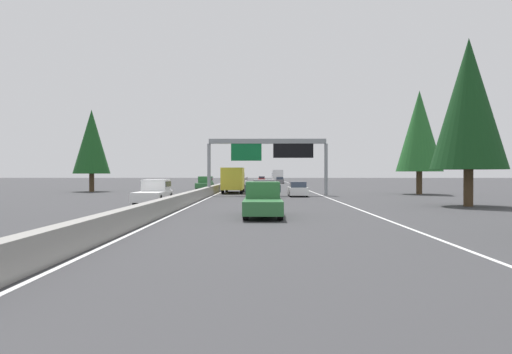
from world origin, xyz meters
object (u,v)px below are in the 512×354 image
object	(u,v)px
sedan_far_right	(262,179)
conifer_left_near	(92,142)
conifer_right_mid	(419,131)
sign_gantry_overhead	(269,150)
box_truck_near_center	(233,179)
conifer_right_near	(469,104)
oncoming_near	(154,192)
oncoming_far	(205,183)
sedan_mid_left	(298,190)
bus_near_right	(277,175)
pickup_distant_b	(263,199)
minivan_mid_center	(264,187)
sedan_far_center	(280,180)

from	to	relation	value
sedan_far_right	conifer_left_near	xyz separation A→B (m)	(-63.15, 21.37, 5.59)
conifer_right_mid	conifer_left_near	xyz separation A→B (m)	(6.72, 38.83, -0.69)
sign_gantry_overhead	box_truck_near_center	distance (m)	8.02
sedan_far_right	conifer_right_near	xyz separation A→B (m)	(-88.60, -14.61, 6.52)
oncoming_near	oncoming_far	bearing A→B (deg)	179.65
sedan_mid_left	conifer_right_near	bearing A→B (deg)	-142.04
sign_gantry_overhead	oncoming_far	xyz separation A→B (m)	(16.61, 8.78, -3.81)
bus_near_right	pickup_distant_b	bearing A→B (deg)	177.65
oncoming_far	conifer_left_near	xyz separation A→B (m)	(-7.22, 13.42, 5.36)
bus_near_right	conifer_left_near	world-z (taller)	conifer_left_near
minivan_mid_center	conifer_right_mid	size ratio (longest dim) A/B	0.44
pickup_distant_b	sedan_far_right	bearing A→B (deg)	0.08
minivan_mid_center	sedan_far_center	distance (m)	59.26
conifer_left_near	conifer_right_near	bearing A→B (deg)	-125.27
sedan_far_right	oncoming_near	distance (m)	86.48
minivan_mid_center	bus_near_right	xyz separation A→B (m)	(71.90, -3.60, 0.77)
sedan_far_center	conifer_left_near	world-z (taller)	conifer_left_near
box_truck_near_center	sedan_mid_left	bearing A→B (deg)	-139.57
bus_near_right	oncoming_near	bearing A→B (deg)	171.60
conifer_left_near	oncoming_far	bearing A→B (deg)	-61.73
sign_gantry_overhead	sedan_far_right	size ratio (longest dim) A/B	2.88
sedan_mid_left	pickup_distant_b	bearing A→B (deg)	170.67
pickup_distant_b	sedan_far_center	distance (m)	78.83
sedan_far_center	sedan_mid_left	size ratio (longest dim) A/B	1.00
sedan_far_right	sedan_far_center	distance (m)	17.91
oncoming_near	conifer_right_mid	size ratio (longest dim) A/B	0.49
oncoming_near	conifer_right_near	xyz separation A→B (m)	(-2.50, -22.75, 6.28)
sedan_far_center	sedan_mid_left	distance (m)	57.14
bus_near_right	oncoming_near	xyz separation A→B (m)	(-81.41, 12.02, -0.80)
pickup_distant_b	box_truck_near_center	size ratio (longest dim) A/B	0.66
sedan_far_center	bus_near_right	size ratio (longest dim) A/B	0.38
sedan_far_right	oncoming_near	xyz separation A→B (m)	(-86.10, 8.13, 0.23)
minivan_mid_center	sedan_mid_left	world-z (taller)	minivan_mid_center
conifer_right_mid	sedan_mid_left	bearing A→B (deg)	108.91
bus_near_right	conifer_right_near	world-z (taller)	conifer_right_near
minivan_mid_center	sedan_mid_left	distance (m)	3.96
conifer_left_near	sign_gantry_overhead	bearing A→B (deg)	-112.93
sign_gantry_overhead	bus_near_right	world-z (taller)	sign_gantry_overhead
box_truck_near_center	sedan_far_right	bearing A→B (deg)	-2.84
pickup_distant_b	sedan_far_right	distance (m)	96.19
sign_gantry_overhead	minivan_mid_center	world-z (taller)	sign_gantry_overhead
bus_near_right	oncoming_near	distance (m)	82.29
sedan_far_center	sedan_mid_left	world-z (taller)	same
pickup_distant_b	oncoming_near	world-z (taller)	same
minivan_mid_center	box_truck_near_center	size ratio (longest dim) A/B	0.59
oncoming_near	conifer_left_near	size ratio (longest dim) A/B	0.54
conifer_right_near	conifer_left_near	world-z (taller)	conifer_right_near
sedan_far_right	sign_gantry_overhead	bearing A→B (deg)	-179.34
sedan_far_center	oncoming_near	size ratio (longest dim) A/B	0.79
sedan_far_right	box_truck_near_center	bearing A→B (deg)	177.16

